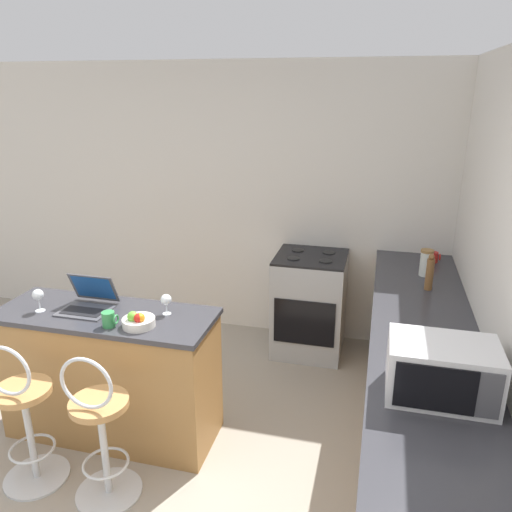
# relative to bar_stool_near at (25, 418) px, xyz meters

# --- Properties ---
(wall_back) EXTENTS (12.00, 0.06, 2.60)m
(wall_back) POSITION_rel_bar_stool_near_xyz_m (0.61, 2.43, 0.84)
(wall_back) COLOR silver
(wall_back) RESTS_ON ground_plane
(breakfast_bar) EXTENTS (1.49, 0.56, 0.94)m
(breakfast_bar) POSITION_rel_bar_stool_near_xyz_m (0.26, 0.56, 0.01)
(breakfast_bar) COLOR #9E703D
(breakfast_bar) RESTS_ON ground_plane
(counter_right) EXTENTS (0.67, 3.29, 0.94)m
(counter_right) POSITION_rel_bar_stool_near_xyz_m (2.32, 0.77, 0.01)
(counter_right) COLOR #9E703D
(counter_right) RESTS_ON ground_plane
(bar_stool_near) EXTENTS (0.40, 0.40, 0.99)m
(bar_stool_near) POSITION_rel_bar_stool_near_xyz_m (0.00, 0.00, 0.00)
(bar_stool_near) COLOR silver
(bar_stool_near) RESTS_ON ground_plane
(bar_stool_far) EXTENTS (0.40, 0.40, 0.99)m
(bar_stool_far) POSITION_rel_bar_stool_near_xyz_m (0.51, 0.00, 0.00)
(bar_stool_far) COLOR silver
(bar_stool_far) RESTS_ON ground_plane
(laptop) EXTENTS (0.33, 0.30, 0.23)m
(laptop) POSITION_rel_bar_stool_near_xyz_m (0.12, 0.60, 0.53)
(laptop) COLOR #47474C
(laptop) RESTS_ON breakfast_bar
(microwave) EXTENTS (0.51, 0.35, 0.28)m
(microwave) POSITION_rel_bar_stool_near_xyz_m (2.33, 0.12, 0.61)
(microwave) COLOR silver
(microwave) RESTS_ON counter_right
(stove_range) EXTENTS (0.63, 0.61, 0.94)m
(stove_range) POSITION_rel_bar_stool_near_xyz_m (1.42, 2.08, 0.00)
(stove_range) COLOR #9EA3A8
(stove_range) RESTS_ON ground_plane
(wine_glass_tall) EXTENTS (0.07, 0.07, 0.14)m
(wine_glass_tall) POSITION_rel_bar_stool_near_xyz_m (0.67, 0.65, 0.57)
(wine_glass_tall) COLOR silver
(wine_glass_tall) RESTS_ON breakfast_bar
(wine_glass_short) EXTENTS (0.07, 0.07, 0.16)m
(wine_glass_short) POSITION_rel_bar_stool_near_xyz_m (-0.17, 0.48, 0.59)
(wine_glass_short) COLOR silver
(wine_glass_short) RESTS_ON breakfast_bar
(mug_red) EXTENTS (0.09, 0.07, 0.09)m
(mug_red) POSITION_rel_bar_stool_near_xyz_m (2.46, 2.17, 0.52)
(mug_red) COLOR red
(mug_red) RESTS_ON counter_right
(fruit_bowl) EXTENTS (0.21, 0.21, 0.11)m
(fruit_bowl) POSITION_rel_bar_stool_near_xyz_m (0.57, 0.43, 0.51)
(fruit_bowl) COLOR silver
(fruit_bowl) RESTS_ON breakfast_bar
(storage_jar) EXTENTS (0.10, 0.10, 0.21)m
(storage_jar) POSITION_rel_bar_stool_near_xyz_m (2.37, 1.82, 0.58)
(storage_jar) COLOR silver
(storage_jar) RESTS_ON counter_right
(pepper_mill) EXTENTS (0.06, 0.06, 0.28)m
(pepper_mill) POSITION_rel_bar_stool_near_xyz_m (2.37, 1.52, 0.60)
(pepper_mill) COLOR brown
(pepper_mill) RESTS_ON counter_right
(mug_green) EXTENTS (0.10, 0.08, 0.10)m
(mug_green) POSITION_rel_bar_stool_near_xyz_m (0.40, 0.39, 0.52)
(mug_green) COLOR #338447
(mug_green) RESTS_ON breakfast_bar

